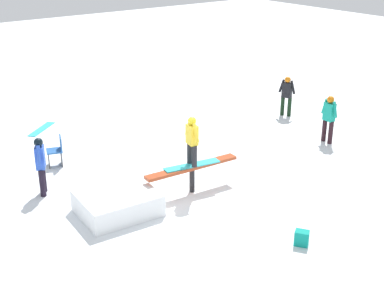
{
  "coord_description": "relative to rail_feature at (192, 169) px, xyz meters",
  "views": [
    {
      "loc": [
        -7.49,
        -9.97,
        6.36
      ],
      "look_at": [
        0.0,
        0.0,
        1.34
      ],
      "focal_mm": 50.0,
      "sensor_mm": 36.0,
      "label": 1
    }
  ],
  "objects": [
    {
      "name": "main_rider_on_rail",
      "position": [
        0.0,
        0.0,
        0.75
      ],
      "size": [
        1.54,
        0.7,
        1.32
      ],
      "rotation": [
        0.0,
        0.0,
        -0.17
      ],
      "color": "#30B3C0",
      "rests_on": "rail_feature"
    },
    {
      "name": "backpack_on_snow",
      "position": [
        0.37,
        -3.46,
        -0.46
      ],
      "size": [
        0.35,
        0.37,
        0.34
      ],
      "primitive_type": "cube",
      "rotation": [
        0.0,
        0.0,
        5.3
      ],
      "color": "#109586",
      "rests_on": "ground"
    },
    {
      "name": "rail_feature",
      "position": [
        0.0,
        0.0,
        0.0
      ],
      "size": [
        2.66,
        0.48,
        0.74
      ],
      "rotation": [
        0.0,
        0.0,
        -0.07
      ],
      "color": "black",
      "rests_on": "ground"
    },
    {
      "name": "folding_chair",
      "position": [
        -2.12,
        3.68,
        -0.22
      ],
      "size": [
        0.56,
        0.56,
        0.88
      ],
      "rotation": [
        0.0,
        0.0,
        4.37
      ],
      "color": "#3F3F44",
      "rests_on": "ground"
    },
    {
      "name": "bystander_teal",
      "position": [
        5.55,
        0.19,
        0.23
      ],
      "size": [
        0.24,
        0.65,
        1.54
      ],
      "rotation": [
        0.0,
        0.0,
        1.5
      ],
      "color": "black",
      "rests_on": "ground"
    },
    {
      "name": "snow_kicker_ramp",
      "position": [
        -2.11,
        0.16,
        -0.36
      ],
      "size": [
        1.91,
        1.63,
        0.54
      ],
      "primitive_type": "cube",
      "rotation": [
        0.0,
        0.0,
        -0.07
      ],
      "color": "white",
      "rests_on": "ground"
    },
    {
      "name": "loose_snowboard_cyan",
      "position": [
        -1.32,
        6.81,
        -0.62
      ],
      "size": [
        1.28,
        1.13,
        0.02
      ],
      "primitive_type": "cube",
      "rotation": [
        0.0,
        0.0,
        3.84
      ],
      "color": "#32C0D1",
      "rests_on": "ground"
    },
    {
      "name": "bystander_blue",
      "position": [
        -3.14,
        2.21,
        0.24
      ],
      "size": [
        0.38,
        0.63,
        1.54
      ],
      "rotation": [
        0.0,
        0.0,
        4.24
      ],
      "color": "black",
      "rests_on": "ground"
    },
    {
      "name": "ground_plane",
      "position": [
        0.0,
        0.0,
        -0.63
      ],
      "size": [
        60.0,
        60.0,
        0.0
      ],
      "primitive_type": "plane",
      "color": "white"
    },
    {
      "name": "bystander_black",
      "position": [
        6.43,
        2.84,
        0.19
      ],
      "size": [
        0.34,
        0.61,
        1.46
      ],
      "rotation": [
        0.0,
        0.0,
        5.15
      ],
      "color": "black",
      "rests_on": "ground"
    }
  ]
}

